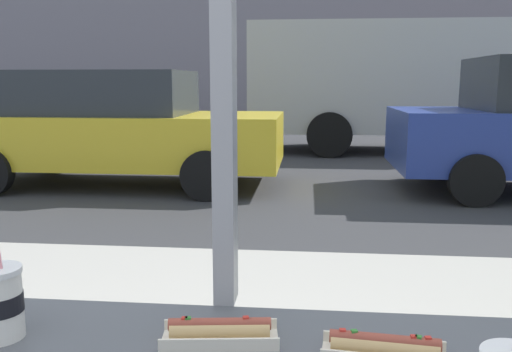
{
  "coord_description": "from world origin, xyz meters",
  "views": [
    {
      "loc": [
        0.2,
        -1.15,
        1.49
      ],
      "look_at": [
        -0.11,
        1.91,
        0.94
      ],
      "focal_mm": 37.48,
      "sensor_mm": 36.0,
      "label": 1
    }
  ],
  "objects_px": {
    "hotdog_tray_far": "(384,348)",
    "parked_car_yellow": "(115,127)",
    "hotdog_tray_near": "(220,331)",
    "box_truck": "(412,81)"
  },
  "relations": [
    {
      "from": "hotdog_tray_near",
      "to": "parked_car_yellow",
      "type": "distance_m",
      "value": 6.94
    },
    {
      "from": "hotdog_tray_near",
      "to": "box_truck",
      "type": "bearing_deg",
      "value": 77.65
    },
    {
      "from": "hotdog_tray_far",
      "to": "parked_car_yellow",
      "type": "relative_size",
      "value": 0.05
    },
    {
      "from": "parked_car_yellow",
      "to": "hotdog_tray_near",
      "type": "bearing_deg",
      "value": -68.0
    },
    {
      "from": "hotdog_tray_near",
      "to": "parked_car_yellow",
      "type": "xyz_separation_m",
      "value": [
        -2.6,
        6.43,
        -0.14
      ]
    },
    {
      "from": "hotdog_tray_far",
      "to": "box_truck",
      "type": "relative_size",
      "value": 0.04
    },
    {
      "from": "parked_car_yellow",
      "to": "box_truck",
      "type": "height_order",
      "value": "box_truck"
    },
    {
      "from": "hotdog_tray_near",
      "to": "hotdog_tray_far",
      "type": "height_order",
      "value": "same"
    },
    {
      "from": "hotdog_tray_far",
      "to": "box_truck",
      "type": "bearing_deg",
      "value": 79.38
    },
    {
      "from": "hotdog_tray_far",
      "to": "box_truck",
      "type": "height_order",
      "value": "box_truck"
    }
  ]
}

